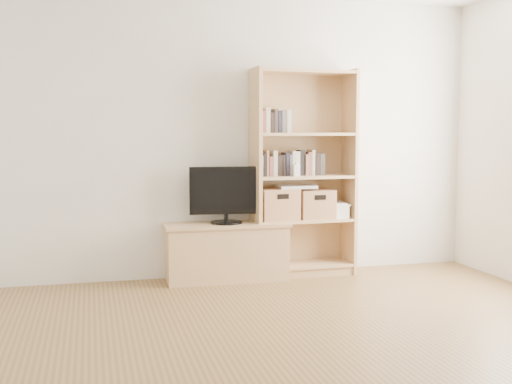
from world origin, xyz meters
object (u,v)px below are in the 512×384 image
object	(u,v)px
tv_stand	(226,253)
laptop	(296,187)
basket_right	(315,204)
basket_left	(277,204)
bookshelf	(304,173)
television	(226,195)
baby_monitor	(297,170)

from	to	relation	value
tv_stand	laptop	bearing A→B (deg)	3.43
basket_right	laptop	xyz separation A→B (m)	(-0.19, -0.01, 0.17)
basket_left	bookshelf	bearing A→B (deg)	-1.59
bookshelf	television	distance (m)	0.77
tv_stand	bookshelf	xyz separation A→B (m)	(0.75, 0.03, 0.72)
baby_monitor	laptop	xyz separation A→B (m)	(0.03, 0.10, -0.16)
baby_monitor	basket_right	world-z (taller)	baby_monitor
baby_monitor	basket_right	distance (m)	0.41
television	basket_right	bearing A→B (deg)	6.80
baby_monitor	bookshelf	bearing A→B (deg)	47.61
baby_monitor	television	bearing A→B (deg)	174.18
baby_monitor	laptop	bearing A→B (deg)	75.29
television	basket_right	world-z (taller)	television
baby_monitor	basket_left	world-z (taller)	baby_monitor
laptop	baby_monitor	bearing A→B (deg)	-104.81
bookshelf	basket_left	distance (m)	0.38
tv_stand	laptop	world-z (taller)	laptop
basket_right	bookshelf	bearing A→B (deg)	178.70
basket_left	laptop	size ratio (longest dim) A/B	1.00
television	laptop	size ratio (longest dim) A/B	1.90
television	basket_right	size ratio (longest dim) A/B	2.03
bookshelf	laptop	distance (m)	0.15
television	tv_stand	bearing A→B (deg)	0.00
basket_left	basket_right	bearing A→B (deg)	-2.79
tv_stand	laptop	xyz separation A→B (m)	(0.67, 0.02, 0.59)
tv_stand	baby_monitor	size ratio (longest dim) A/B	9.98
basket_left	basket_right	distance (m)	0.38
bookshelf	baby_monitor	bearing A→B (deg)	-135.00
tv_stand	basket_right	xyz separation A→B (m)	(0.87, 0.03, 0.42)
tv_stand	basket_left	world-z (taller)	basket_left
baby_monitor	laptop	size ratio (longest dim) A/B	0.31
tv_stand	baby_monitor	distance (m)	0.99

